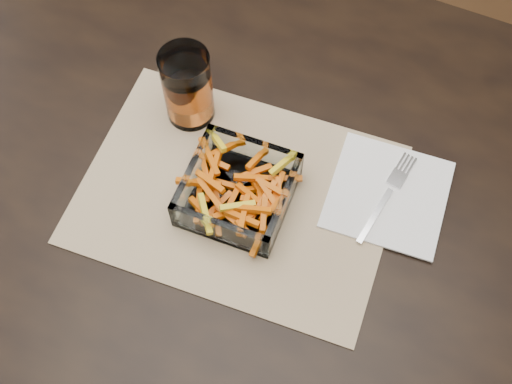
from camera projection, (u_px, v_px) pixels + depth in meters
dining_table at (224, 188)px, 1.05m from camera, size 1.60×0.90×0.75m
placemat at (237, 194)px, 0.95m from camera, size 0.47×0.36×0.00m
glass_bowl at (238, 192)px, 0.92m from camera, size 0.16×0.16×0.06m
tumbler at (188, 89)px, 0.96m from camera, size 0.07×0.07×0.13m
napkin at (388, 194)px, 0.94m from camera, size 0.18×0.18×0.00m
fork at (388, 194)px, 0.94m from camera, size 0.04×0.17×0.00m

